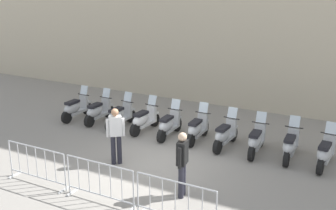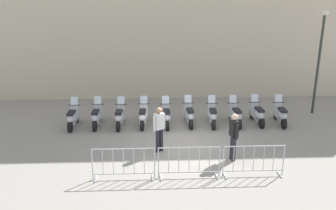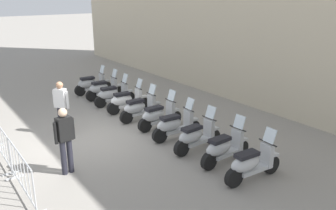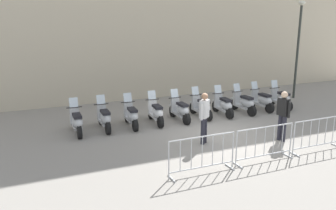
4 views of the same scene
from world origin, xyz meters
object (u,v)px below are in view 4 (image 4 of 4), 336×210
(barrier_segment_0, at_px, (202,155))
(motorcycle_0, at_px, (77,122))
(barrier_segment_2, at_px, (318,135))
(motorcycle_9, at_px, (281,99))
(officer_near_row_end, at_px, (204,115))
(motorcycle_4, at_px, (180,110))
(motorcycle_7, at_px, (244,103))
(motorcycle_2, at_px, (131,116))
(motorcycle_5, at_px, (202,107))
(barrier_segment_1, at_px, (265,144))
(street_lamp, at_px, (299,39))
(motorcycle_3, at_px, (156,113))
(motorcycle_6, at_px, (224,105))
(motorcycle_8, at_px, (262,101))
(officer_mid_plaza, at_px, (283,113))
(motorcycle_1, at_px, (105,118))

(barrier_segment_0, bearing_deg, motorcycle_0, 118.94)
(barrier_segment_0, distance_m, barrier_segment_2, 4.17)
(motorcycle_9, distance_m, officer_near_row_end, 6.15)
(motorcycle_4, relative_size, motorcycle_7, 1.00)
(motorcycle_2, relative_size, motorcycle_5, 1.00)
(barrier_segment_1, relative_size, street_lamp, 0.41)
(barrier_segment_0, bearing_deg, motorcycle_9, 34.71)
(motorcycle_3, bearing_deg, motorcycle_5, 1.24)
(motorcycle_6, height_order, motorcycle_7, same)
(motorcycle_8, height_order, officer_mid_plaza, officer_mid_plaza)
(motorcycle_6, distance_m, barrier_segment_0, 5.90)
(motorcycle_0, bearing_deg, motorcycle_1, 4.29)
(motorcycle_3, distance_m, barrier_segment_0, 4.74)
(barrier_segment_0, relative_size, officer_near_row_end, 1.16)
(barrier_segment_0, bearing_deg, motorcycle_4, 71.52)
(motorcycle_6, relative_size, officer_near_row_end, 1.00)
(officer_near_row_end, xyz_separation_m, officer_mid_plaza, (2.58, -0.83, 0.00))
(motorcycle_2, height_order, motorcycle_9, same)
(barrier_segment_2, bearing_deg, barrier_segment_0, -179.83)
(motorcycle_3, height_order, officer_mid_plaza, officer_mid_plaza)
(motorcycle_3, height_order, motorcycle_7, same)
(motorcycle_5, bearing_deg, motorcycle_8, -0.25)
(officer_near_row_end, bearing_deg, barrier_segment_0, -120.25)
(motorcycle_1, distance_m, motorcycle_4, 3.10)
(officer_mid_plaza, bearing_deg, motorcycle_3, 132.71)
(motorcycle_6, relative_size, street_lamp, 0.35)
(motorcycle_5, height_order, motorcycle_6, same)
(street_lamp, height_order, officer_mid_plaza, street_lamp)
(motorcycle_1, bearing_deg, barrier_segment_0, -71.93)
(motorcycle_5, relative_size, motorcycle_9, 1.00)
(motorcycle_5, xyz_separation_m, officer_near_row_end, (-1.41, -2.73, 0.53))
(motorcycle_9, xyz_separation_m, barrier_segment_1, (-4.63, -4.64, 0.07))
(motorcycle_1, distance_m, barrier_segment_1, 5.97)
(motorcycle_4, relative_size, officer_mid_plaza, 1.00)
(officer_mid_plaza, bearing_deg, motorcycle_1, 146.21)
(motorcycle_0, xyz_separation_m, motorcycle_8, (8.27, 0.07, 0.00))
(motorcycle_0, distance_m, motorcycle_5, 5.17)
(motorcycle_5, height_order, barrier_segment_1, motorcycle_5)
(officer_mid_plaza, bearing_deg, motorcycle_6, 92.42)
(motorcycle_2, distance_m, officer_near_row_end, 3.19)
(motorcycle_0, xyz_separation_m, motorcycle_1, (1.03, 0.08, 0.00))
(street_lamp, bearing_deg, motorcycle_4, -168.65)
(motorcycle_0, height_order, motorcycle_3, same)
(motorcycle_2, relative_size, officer_mid_plaza, 1.00)
(motorcycle_4, bearing_deg, motorcycle_9, -0.03)
(motorcycle_8, bearing_deg, motorcycle_1, 179.97)
(motorcycle_4, bearing_deg, motorcycle_3, 176.86)
(motorcycle_1, bearing_deg, barrier_segment_2, -39.63)
(barrier_segment_0, height_order, barrier_segment_2, same)
(motorcycle_3, distance_m, street_lamp, 8.84)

